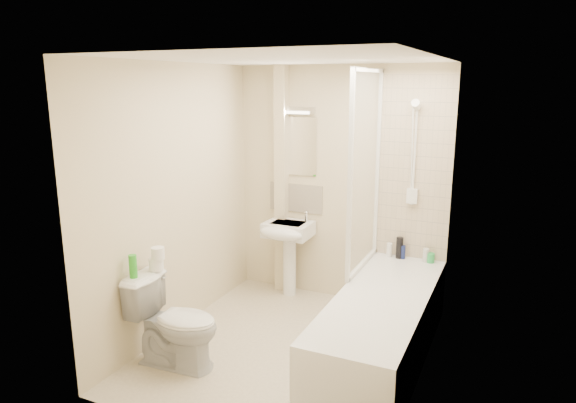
% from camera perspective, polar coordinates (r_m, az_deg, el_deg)
% --- Properties ---
extents(floor, '(2.50, 2.50, 0.00)m').
position_cam_1_polar(floor, '(4.57, -0.00, -16.11)').
color(floor, beige).
rests_on(floor, ground).
extents(wall_back, '(2.20, 0.02, 2.40)m').
position_cam_1_polar(wall_back, '(5.25, 5.69, 1.75)').
color(wall_back, beige).
rests_on(wall_back, ground).
extents(wall_left, '(0.02, 2.50, 2.40)m').
position_cam_1_polar(wall_left, '(4.67, -12.37, 0.07)').
color(wall_left, beige).
rests_on(wall_left, ground).
extents(wall_right, '(0.02, 2.50, 2.40)m').
position_cam_1_polar(wall_right, '(3.81, 15.26, -3.05)').
color(wall_right, beige).
rests_on(wall_right, ground).
extents(ceiling, '(2.20, 2.50, 0.02)m').
position_cam_1_polar(ceiling, '(3.99, -0.00, 15.58)').
color(ceiling, white).
rests_on(ceiling, wall_back).
extents(tile_back, '(0.70, 0.01, 1.75)m').
position_cam_1_polar(tile_back, '(5.01, 13.85, 3.50)').
color(tile_back, beige).
rests_on(tile_back, wall_back).
extents(tile_right, '(0.01, 2.10, 1.75)m').
position_cam_1_polar(tile_right, '(3.95, 15.77, 0.86)').
color(tile_right, beige).
rests_on(tile_right, wall_right).
extents(pipe_boxing, '(0.12, 0.12, 2.40)m').
position_cam_1_polar(pipe_boxing, '(5.42, -0.72, 2.19)').
color(pipe_boxing, beige).
rests_on(pipe_boxing, ground).
extents(splashback, '(0.60, 0.02, 0.30)m').
position_cam_1_polar(splashback, '(5.44, 0.87, 0.40)').
color(splashback, beige).
rests_on(splashback, wall_back).
extents(mirror, '(0.46, 0.01, 0.60)m').
position_cam_1_polar(mirror, '(5.35, 0.88, 6.16)').
color(mirror, white).
rests_on(mirror, wall_back).
extents(strip_light, '(0.42, 0.07, 0.07)m').
position_cam_1_polar(strip_light, '(5.29, 0.80, 10.11)').
color(strip_light, silver).
rests_on(strip_light, wall_back).
extents(bathtub, '(0.70, 2.10, 0.55)m').
position_cam_1_polar(bathtub, '(4.38, 10.34, -13.39)').
color(bathtub, white).
rests_on(bathtub, ground).
extents(shower_screen, '(0.04, 0.92, 1.80)m').
position_cam_1_polar(shower_screen, '(4.66, 8.60, 3.35)').
color(shower_screen, white).
rests_on(shower_screen, bathtub).
extents(shower_fixture, '(0.10, 0.16, 0.99)m').
position_cam_1_polar(shower_fixture, '(4.95, 13.81, 4.81)').
color(shower_fixture, white).
rests_on(shower_fixture, wall_back).
extents(pedestal_sink, '(0.48, 0.45, 0.92)m').
position_cam_1_polar(pedestal_sink, '(5.34, -0.12, -4.11)').
color(pedestal_sink, white).
rests_on(pedestal_sink, ground).
extents(bottle_white_a, '(0.05, 0.05, 0.14)m').
position_cam_1_polar(bottle_white_a, '(5.16, 11.19, -5.30)').
color(bottle_white_a, white).
rests_on(bottle_white_a, bathtub).
extents(bottle_black_b, '(0.07, 0.07, 0.21)m').
position_cam_1_polar(bottle_black_b, '(5.13, 12.28, -5.05)').
color(bottle_black_b, black).
rests_on(bottle_black_b, bathtub).
extents(bottle_blue, '(0.05, 0.05, 0.13)m').
position_cam_1_polar(bottle_blue, '(5.14, 12.63, -5.50)').
color(bottle_blue, navy).
rests_on(bottle_blue, bathtub).
extents(bottle_white_b, '(0.06, 0.06, 0.13)m').
position_cam_1_polar(bottle_white_b, '(5.10, 15.06, -5.78)').
color(bottle_white_b, silver).
rests_on(bottle_white_b, bathtub).
extents(bottle_green, '(0.07, 0.07, 0.09)m').
position_cam_1_polar(bottle_green, '(5.10, 15.56, -6.05)').
color(bottle_green, green).
rests_on(bottle_green, bathtub).
extents(toilet, '(0.50, 0.77, 0.74)m').
position_cam_1_polar(toilet, '(4.28, -12.42, -12.96)').
color(toilet, white).
rests_on(toilet, ground).
extents(toilet_roll_lower, '(0.12, 0.12, 0.10)m').
position_cam_1_polar(toilet_roll_lower, '(4.33, -14.43, -6.76)').
color(toilet_roll_lower, white).
rests_on(toilet_roll_lower, toilet).
extents(toilet_roll_upper, '(0.11, 0.11, 0.10)m').
position_cam_1_polar(toilet_roll_upper, '(4.29, -14.27, -5.59)').
color(toilet_roll_upper, white).
rests_on(toilet_roll_upper, toilet_roll_lower).
extents(green_bottle, '(0.06, 0.06, 0.19)m').
position_cam_1_polar(green_bottle, '(4.21, -16.84, -6.91)').
color(green_bottle, green).
rests_on(green_bottle, toilet).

